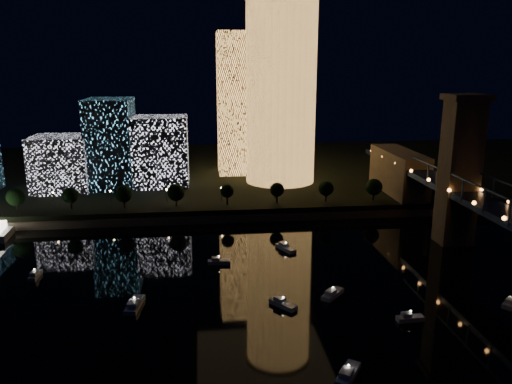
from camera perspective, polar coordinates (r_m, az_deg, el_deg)
ground at (r=120.44m, az=4.07°, el=-15.15°), size 520.00×520.00×0.00m
far_bank at (r=269.64m, az=-2.01°, el=2.32°), size 420.00×160.00×5.00m
seawall at (r=194.70m, az=-0.25°, el=-2.81°), size 420.00×6.00×3.00m
tower_cylindrical at (r=232.38m, az=2.86°, el=11.64°), size 34.00×34.00×85.50m
tower_rectangular at (r=253.52m, az=-1.90°, el=10.03°), size 21.79×21.79×69.32m
midrise_blocks at (r=234.01m, az=-18.19°, el=4.28°), size 101.93×29.56×39.38m
motorboats at (r=130.31m, az=1.82°, el=-12.28°), size 130.64×78.27×2.78m
esplanade_trees at (r=197.61m, az=-10.65°, el=-0.10°), size 166.86×6.97×8.98m
street_lamps at (r=203.68m, az=-10.17°, el=-0.06°), size 132.70×0.70×5.65m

